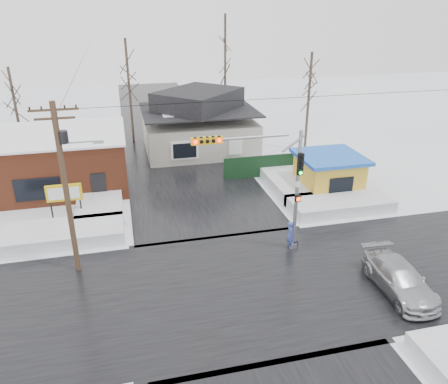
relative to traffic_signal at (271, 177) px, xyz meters
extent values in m
plane|color=white|center=(-2.43, -2.97, -4.54)|extent=(120.00, 120.00, 0.00)
cube|color=black|center=(-2.43, -2.97, -4.53)|extent=(10.00, 120.00, 0.02)
cube|color=black|center=(-2.43, -2.97, -4.53)|extent=(120.00, 10.00, 0.02)
cube|color=white|center=(-11.43, 4.03, -4.14)|extent=(7.00, 3.00, 0.80)
cube|color=white|center=(6.57, 4.03, -4.14)|extent=(7.00, 3.00, 0.80)
cube|color=white|center=(-9.43, 9.03, -4.14)|extent=(3.00, 8.00, 0.80)
cube|color=white|center=(4.57, 9.03, -4.14)|extent=(3.00, 8.00, 0.80)
cylinder|color=gray|center=(1.57, 0.03, -1.04)|extent=(0.20, 0.20, 7.00)
cylinder|color=gray|center=(1.57, 0.03, -4.39)|extent=(0.50, 0.50, 0.30)
cylinder|color=gray|center=(-1.43, 0.03, 2.26)|extent=(4.60, 0.14, 0.14)
cube|color=gold|center=(-3.43, 0.03, 2.26)|extent=(1.60, 0.28, 0.35)
sphere|color=#FF0C0C|center=(-4.03, -0.13, 2.26)|extent=(0.20, 0.20, 0.20)
sphere|color=#FF0C0C|center=(-2.83, -0.13, 2.26)|extent=(0.20, 0.20, 0.20)
cube|color=black|center=(1.57, -0.17, 0.66)|extent=(0.30, 0.22, 1.20)
sphere|color=#0CE533|center=(1.57, -0.31, 0.21)|extent=(0.18, 0.18, 0.18)
cube|color=black|center=(1.57, -0.17, -1.34)|extent=(0.30, 0.20, 0.35)
cylinder|color=#382619|center=(-10.43, 0.53, -0.04)|extent=(0.28, 0.28, 9.00)
cube|color=#382619|center=(-10.43, 0.53, 4.06)|extent=(2.20, 0.10, 0.10)
cube|color=#382619|center=(-10.43, 0.53, 3.66)|extent=(1.80, 0.10, 0.10)
cylinder|color=black|center=(-10.18, 0.53, 2.76)|extent=(0.44, 0.44, 0.60)
cylinder|color=gray|center=(-9.53, 0.53, 2.46)|extent=(1.80, 0.08, 0.08)
cube|color=gray|center=(-8.63, 0.53, 2.41)|extent=(0.50, 0.22, 0.12)
cube|color=brown|center=(-13.43, 13.03, -2.54)|extent=(12.00, 8.00, 4.00)
cube|color=white|center=(-13.43, 13.03, -0.49)|extent=(12.20, 8.20, 0.15)
cube|color=black|center=(-13.43, 9.01, -3.14)|extent=(3.00, 0.08, 1.60)
cube|color=black|center=(-9.43, 9.01, -3.44)|extent=(1.00, 0.08, 2.20)
cylinder|color=black|center=(-12.33, 6.53, -3.64)|extent=(0.10, 0.10, 1.80)
cylinder|color=black|center=(-10.53, 6.53, -3.64)|extent=(0.10, 0.10, 1.80)
cube|color=gold|center=(-11.43, 6.53, -2.54)|extent=(2.20, 0.18, 1.10)
cube|color=white|center=(-11.43, 6.42, -2.54)|extent=(1.90, 0.02, 0.80)
cube|color=#ACA89B|center=(-0.43, 19.03, -3.04)|extent=(10.00, 8.00, 3.00)
cube|color=black|center=(-0.43, 19.03, -0.64)|extent=(10.40, 8.40, 0.12)
pyramid|color=black|center=(-0.43, 19.03, 0.32)|extent=(9.00, 7.00, 1.80)
cube|color=brown|center=(2.77, 20.03, 0.36)|extent=(0.70, 0.70, 1.40)
cube|color=white|center=(-2.43, 14.98, -3.14)|extent=(2.40, 0.12, 1.60)
cube|color=gold|center=(7.07, 7.03, -3.24)|extent=(4.00, 4.00, 2.60)
cube|color=#1731B0|center=(7.07, 7.03, -1.79)|extent=(4.60, 4.60, 0.25)
cube|color=black|center=(7.07, 5.00, -3.24)|extent=(1.80, 0.06, 1.20)
cube|color=black|center=(4.07, 11.03, -3.64)|extent=(8.00, 0.12, 1.80)
cylinder|color=#332821|center=(-6.43, 23.03, 0.46)|extent=(0.24, 0.24, 10.00)
cylinder|color=#332821|center=(3.57, 25.03, 1.46)|extent=(0.24, 0.24, 12.00)
cylinder|color=#332821|center=(9.57, 17.03, -0.04)|extent=(0.24, 0.24, 9.00)
cylinder|color=#332821|center=(-16.43, 21.03, -0.54)|extent=(0.24, 0.24, 8.00)
imported|color=#3D4DAB|center=(1.36, 0.04, -3.71)|extent=(0.41, 0.61, 1.65)
imported|color=#A9ACB0|center=(5.01, -5.11, -3.83)|extent=(2.17, 4.98, 1.43)
cube|color=black|center=(1.69, -0.03, -4.36)|extent=(0.30, 0.20, 0.35)
camera|label=1|loc=(-7.46, -20.40, 8.61)|focal=35.00mm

